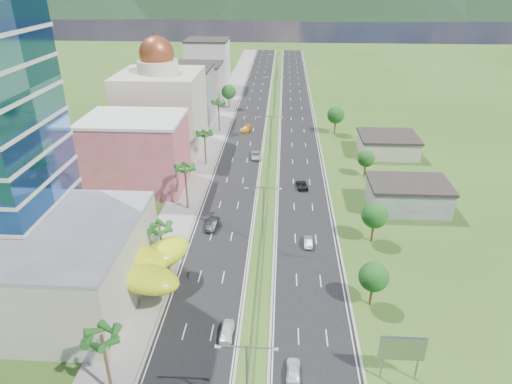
# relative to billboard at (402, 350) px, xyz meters

# --- Properties ---
(ground) EXTENTS (500.00, 500.00, 0.00)m
(ground) POSITION_rel_billboard_xyz_m (-17.00, 18.00, -4.42)
(ground) COLOR #2D5119
(ground) RESTS_ON ground
(road_left) EXTENTS (11.00, 260.00, 0.04)m
(road_left) POSITION_rel_billboard_xyz_m (-24.50, 108.00, -4.40)
(road_left) COLOR black
(road_left) RESTS_ON ground
(road_right) EXTENTS (11.00, 260.00, 0.04)m
(road_right) POSITION_rel_billboard_xyz_m (-9.50, 108.00, -4.40)
(road_right) COLOR black
(road_right) RESTS_ON ground
(sidewalk_left) EXTENTS (7.00, 260.00, 0.12)m
(sidewalk_left) POSITION_rel_billboard_xyz_m (-34.00, 108.00, -4.36)
(sidewalk_left) COLOR gray
(sidewalk_left) RESTS_ON ground
(median_guardrail) EXTENTS (0.10, 216.06, 0.76)m
(median_guardrail) POSITION_rel_billboard_xyz_m (-17.00, 89.99, -3.80)
(median_guardrail) COLOR gray
(median_guardrail) RESTS_ON ground
(streetlight_median_a) EXTENTS (6.04, 0.25, 11.00)m
(streetlight_median_a) POSITION_rel_billboard_xyz_m (-17.00, -7.00, 2.33)
(streetlight_median_a) COLOR gray
(streetlight_median_a) RESTS_ON ground
(streetlight_median_b) EXTENTS (6.04, 0.25, 11.00)m
(streetlight_median_b) POSITION_rel_billboard_xyz_m (-17.00, 28.00, 2.33)
(streetlight_median_b) COLOR gray
(streetlight_median_b) RESTS_ON ground
(streetlight_median_c) EXTENTS (6.04, 0.25, 11.00)m
(streetlight_median_c) POSITION_rel_billboard_xyz_m (-17.00, 68.00, 2.33)
(streetlight_median_c) COLOR gray
(streetlight_median_c) RESTS_ON ground
(streetlight_median_d) EXTENTS (6.04, 0.25, 11.00)m
(streetlight_median_d) POSITION_rel_billboard_xyz_m (-17.00, 113.00, 2.33)
(streetlight_median_d) COLOR gray
(streetlight_median_d) RESTS_ON ground
(streetlight_median_e) EXTENTS (6.04, 0.25, 11.00)m
(streetlight_median_e) POSITION_rel_billboard_xyz_m (-17.00, 158.00, 2.33)
(streetlight_median_e) COLOR gray
(streetlight_median_e) RESTS_ON ground
(mall_podium) EXTENTS (30.00, 24.00, 11.00)m
(mall_podium) POSITION_rel_billboard_xyz_m (-49.00, 12.00, 1.08)
(mall_podium) COLOR #B0AA91
(mall_podium) RESTS_ON ground
(lime_canopy) EXTENTS (18.00, 15.00, 7.40)m
(lime_canopy) POSITION_rel_billboard_xyz_m (-37.00, 14.00, 0.57)
(lime_canopy) COLOR #CDDF15
(lime_canopy) RESTS_ON ground
(pink_shophouse) EXTENTS (20.00, 15.00, 15.00)m
(pink_shophouse) POSITION_rel_billboard_xyz_m (-45.00, 50.00, 3.08)
(pink_shophouse) COLOR #C04F57
(pink_shophouse) RESTS_ON ground
(domed_building) EXTENTS (20.00, 20.00, 28.70)m
(domed_building) POSITION_rel_billboard_xyz_m (-45.00, 73.00, 6.93)
(domed_building) COLOR beige
(domed_building) RESTS_ON ground
(midrise_grey) EXTENTS (16.00, 15.00, 16.00)m
(midrise_grey) POSITION_rel_billboard_xyz_m (-44.00, 98.00, 3.58)
(midrise_grey) COLOR slate
(midrise_grey) RESTS_ON ground
(midrise_beige) EXTENTS (16.00, 15.00, 13.00)m
(midrise_beige) POSITION_rel_billboard_xyz_m (-44.00, 120.00, 2.08)
(midrise_beige) COLOR #B0AA91
(midrise_beige) RESTS_ON ground
(midrise_white) EXTENTS (16.00, 15.00, 18.00)m
(midrise_white) POSITION_rel_billboard_xyz_m (-44.00, 143.00, 4.58)
(midrise_white) COLOR silver
(midrise_white) RESTS_ON ground
(billboard) EXTENTS (5.20, 0.35, 6.20)m
(billboard) POSITION_rel_billboard_xyz_m (0.00, 0.00, 0.00)
(billboard) COLOR gray
(billboard) RESTS_ON ground
(shed_near) EXTENTS (15.00, 10.00, 5.00)m
(shed_near) POSITION_rel_billboard_xyz_m (11.00, 43.00, -1.92)
(shed_near) COLOR slate
(shed_near) RESTS_ON ground
(shed_far) EXTENTS (14.00, 12.00, 4.40)m
(shed_far) POSITION_rel_billboard_xyz_m (13.00, 73.00, -2.22)
(shed_far) COLOR #B0AA91
(shed_far) RESTS_ON ground
(palm_tree_a) EXTENTS (3.60, 3.60, 9.10)m
(palm_tree_a) POSITION_rel_billboard_xyz_m (-32.50, -4.00, 3.60)
(palm_tree_a) COLOR #47301C
(palm_tree_a) RESTS_ON ground
(palm_tree_b) EXTENTS (3.60, 3.60, 8.10)m
(palm_tree_b) POSITION_rel_billboard_xyz_m (-32.50, 20.00, 2.64)
(palm_tree_b) COLOR #47301C
(palm_tree_b) RESTS_ON ground
(palm_tree_c) EXTENTS (3.60, 3.60, 9.60)m
(palm_tree_c) POSITION_rel_billboard_xyz_m (-32.50, 40.00, 4.08)
(palm_tree_c) COLOR #47301C
(palm_tree_c) RESTS_ON ground
(palm_tree_d) EXTENTS (3.60, 3.60, 8.60)m
(palm_tree_d) POSITION_rel_billboard_xyz_m (-32.50, 63.00, 3.12)
(palm_tree_d) COLOR #47301C
(palm_tree_d) RESTS_ON ground
(palm_tree_e) EXTENTS (3.60, 3.60, 9.40)m
(palm_tree_e) POSITION_rel_billboard_xyz_m (-32.50, 88.00, 3.89)
(palm_tree_e) COLOR #47301C
(palm_tree_e) RESTS_ON ground
(leafy_tree_lfar) EXTENTS (4.90, 4.90, 8.05)m
(leafy_tree_lfar) POSITION_rel_billboard_xyz_m (-32.50, 113.00, 1.16)
(leafy_tree_lfar) COLOR #47301C
(leafy_tree_lfar) RESTS_ON ground
(leafy_tree_ra) EXTENTS (4.20, 4.20, 6.90)m
(leafy_tree_ra) POSITION_rel_billboard_xyz_m (-1.00, 13.00, 0.35)
(leafy_tree_ra) COLOR #47301C
(leafy_tree_ra) RESTS_ON ground
(leafy_tree_rb) EXTENTS (4.55, 4.55, 7.47)m
(leafy_tree_rb) POSITION_rel_billboard_xyz_m (2.00, 30.00, 0.76)
(leafy_tree_rb) COLOR #47301C
(leafy_tree_rb) RESTS_ON ground
(leafy_tree_rc) EXTENTS (3.85, 3.85, 6.33)m
(leafy_tree_rc) POSITION_rel_billboard_xyz_m (5.00, 58.00, -0.05)
(leafy_tree_rc) COLOR #47301C
(leafy_tree_rc) RESTS_ON ground
(leafy_tree_rd) EXTENTS (4.90, 4.90, 8.05)m
(leafy_tree_rd) POSITION_rel_billboard_xyz_m (1.00, 88.00, 1.16)
(leafy_tree_rd) COLOR #47301C
(leafy_tree_rd) RESTS_ON ground
(mountain_ridge) EXTENTS (860.00, 140.00, 90.00)m
(mountain_ridge) POSITION_rel_billboard_xyz_m (43.00, 468.00, -4.42)
(mountain_ridge) COLOR black
(mountain_ridge) RESTS_ON ground
(car_white_near_left) EXTENTS (1.76, 4.09, 1.38)m
(car_white_near_left) POSITION_rel_billboard_xyz_m (-20.62, 5.66, -3.69)
(car_white_near_left) COLOR white
(car_white_near_left) RESTS_ON road_left
(car_dark_left) EXTENTS (2.04, 5.02, 1.62)m
(car_dark_left) POSITION_rel_billboard_xyz_m (-26.46, 32.77, -3.57)
(car_dark_left) COLOR black
(car_dark_left) RESTS_ON road_left
(car_silver_mid_left) EXTENTS (2.90, 5.52, 1.48)m
(car_silver_mid_left) POSITION_rel_billboard_xyz_m (-20.52, 67.72, -3.64)
(car_silver_mid_left) COLOR #B4B8BC
(car_silver_mid_left) RESTS_ON road_left
(car_yellow_far_left) EXTENTS (2.92, 5.47, 1.51)m
(car_yellow_far_left) POSITION_rel_billboard_xyz_m (-24.57, 88.67, -3.63)
(car_yellow_far_left) COLOR orange
(car_yellow_far_left) RESTS_ON road_left
(car_white_near_right) EXTENTS (1.75, 4.17, 1.41)m
(car_white_near_right) POSITION_rel_billboard_xyz_m (-12.10, -0.32, -3.68)
(car_white_near_right) COLOR white
(car_white_near_right) RESTS_ON road_right
(car_silver_right) EXTENTS (1.49, 4.05, 1.32)m
(car_silver_right) POSITION_rel_billboard_xyz_m (-9.16, 28.08, -3.72)
(car_silver_right) COLOR #94959B
(car_silver_right) RESTS_ON road_right
(car_dark_far_right) EXTENTS (2.74, 4.98, 1.32)m
(car_dark_far_right) POSITION_rel_billboard_xyz_m (-9.54, 51.05, -3.72)
(car_dark_far_right) COLOR black
(car_dark_far_right) RESTS_ON road_right
(motorcycle) EXTENTS (0.71, 1.74, 1.08)m
(motorcycle) POSITION_rel_billboard_xyz_m (-28.04, 17.86, -3.84)
(motorcycle) COLOR black
(motorcycle) RESTS_ON road_left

